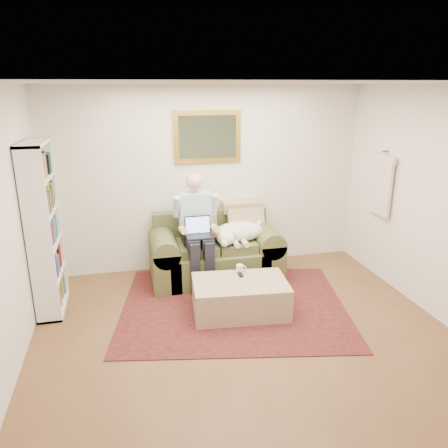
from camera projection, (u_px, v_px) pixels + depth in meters
name	position (u px, v px, depth m)	size (l,w,h in m)	color
room_shell	(250.00, 224.00, 4.22)	(4.51, 5.00, 2.61)	brown
rug	(234.00, 306.00, 5.34)	(2.68, 2.15, 0.01)	black
sofa	(215.00, 256.00, 6.07)	(1.77, 0.90, 1.06)	#5A6133
seated_man	(198.00, 232.00, 5.73)	(0.58, 0.83, 1.48)	#8CB3D8
laptop	(199.00, 231.00, 5.65)	(0.34, 0.27, 0.25)	black
sleeping_dog	(239.00, 232.00, 5.94)	(0.73, 0.46, 0.27)	white
ottoman	(240.00, 297.00, 5.14)	(1.09, 0.70, 0.40)	tan
coffee_mug	(240.00, 269.00, 5.31)	(0.08, 0.08, 0.10)	white
tv_remote	(240.00, 274.00, 5.26)	(0.05, 0.15, 0.02)	black
bookshelf	(44.00, 229.00, 5.01)	(0.28, 0.80, 2.00)	white
wall_mirror	(207.00, 137.00, 6.00)	(0.94, 0.04, 0.72)	gold
hanging_shirt	(381.00, 181.00, 5.84)	(0.06, 0.52, 0.90)	beige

